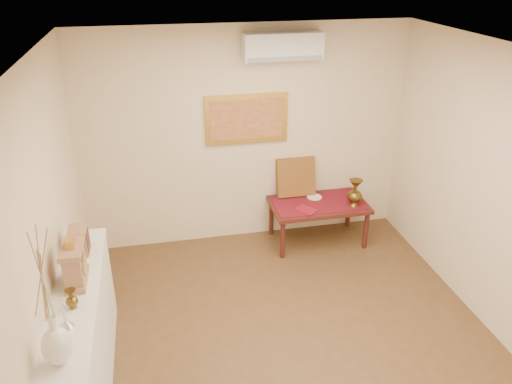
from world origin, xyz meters
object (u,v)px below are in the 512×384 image
object	(u,v)px
white_vase	(47,300)
mantel_clock	(75,264)
low_table	(318,208)
display_ledge	(84,340)
wooden_chest	(79,241)
brass_urn_tall	(355,190)

from	to	relation	value
white_vase	mantel_clock	bearing A→B (deg)	88.97
white_vase	mantel_clock	distance (m)	0.96
mantel_clock	white_vase	bearing A→B (deg)	-91.03
white_vase	low_table	world-z (taller)	white_vase
mantel_clock	low_table	size ratio (longest dim) A/B	0.34
mantel_clock	display_ledge	bearing A→B (deg)	-95.34
wooden_chest	brass_urn_tall	bearing A→B (deg)	20.00
white_vase	mantel_clock	xyz separation A→B (m)	(0.02, 0.89, -0.33)
display_ledge	wooden_chest	bearing A→B (deg)	90.46
display_ledge	brass_urn_tall	bearing A→B (deg)	29.18
white_vase	wooden_chest	world-z (taller)	white_vase
low_table	display_ledge	bearing A→B (deg)	-144.90
wooden_chest	white_vase	bearing A→B (deg)	-89.93
brass_urn_tall	low_table	world-z (taller)	brass_urn_tall
mantel_clock	brass_urn_tall	bearing A→B (deg)	27.26
white_vase	display_ledge	xyz separation A→B (m)	(0.00, 0.76, -1.00)
brass_urn_tall	wooden_chest	distance (m)	3.30
display_ledge	mantel_clock	distance (m)	0.68
display_ledge	low_table	bearing A→B (deg)	35.10
display_ledge	white_vase	bearing A→B (deg)	-90.23
display_ledge	low_table	world-z (taller)	display_ledge
wooden_chest	mantel_clock	bearing A→B (deg)	-87.76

